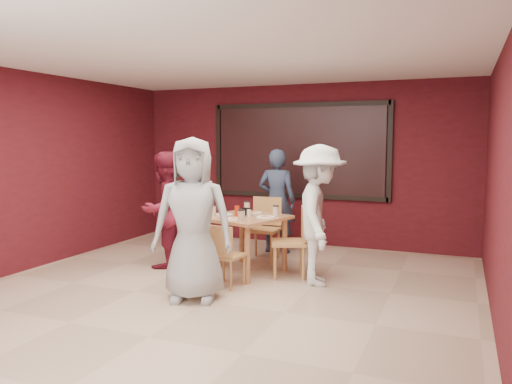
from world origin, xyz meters
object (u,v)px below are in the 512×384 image
at_px(dining_table, 244,223).
at_px(chair_back, 265,225).
at_px(diner_front, 193,219).
at_px(chair_front, 224,252).
at_px(diner_right, 319,215).
at_px(chair_left, 203,236).
at_px(diner_left, 164,210).
at_px(chair_right, 295,238).
at_px(diner_back, 277,201).

relative_size(dining_table, chair_back, 1.31).
relative_size(chair_back, diner_front, 0.51).
bearing_deg(chair_front, diner_right, 30.51).
height_order(chair_left, diner_front, diner_front).
height_order(dining_table, diner_right, diner_right).
relative_size(chair_back, chair_left, 1.23).
bearing_deg(diner_left, diner_right, 98.96).
relative_size(chair_back, chair_right, 1.01).
bearing_deg(diner_right, diner_back, 21.38).
relative_size(chair_back, diner_back, 0.56).
distance_m(diner_front, diner_left, 1.64).
bearing_deg(dining_table, diner_right, -7.72).
bearing_deg(chair_left, chair_right, -2.69).
relative_size(diner_back, diner_left, 1.02).
xyz_separation_m(chair_right, diner_right, (0.39, -0.20, 0.36)).
bearing_deg(chair_front, chair_left, 131.51).
relative_size(diner_left, diner_right, 0.94).
xyz_separation_m(chair_left, diner_left, (-0.48, -0.26, 0.40)).
height_order(diner_front, diner_left, diner_front).
xyz_separation_m(dining_table, chair_front, (0.06, -0.76, -0.24)).
distance_m(dining_table, diner_right, 1.13).
relative_size(chair_front, diner_right, 0.45).
height_order(chair_left, chair_right, chair_right).
distance_m(dining_table, diner_front, 1.34).
xyz_separation_m(chair_right, diner_left, (-1.92, -0.19, 0.30)).
height_order(chair_back, chair_right, chair_back).
distance_m(dining_table, diner_left, 1.22).
xyz_separation_m(diner_back, diner_left, (-1.20, -1.48, -0.01)).
bearing_deg(diner_right, dining_table, 66.83).
distance_m(chair_back, diner_left, 1.56).
bearing_deg(chair_front, chair_back, 92.81).
xyz_separation_m(chair_back, diner_right, (1.12, -0.98, 0.35)).
height_order(diner_front, diner_right, diner_front).
relative_size(dining_table, diner_back, 0.74).
height_order(chair_front, diner_back, diner_back).
xyz_separation_m(diner_front, diner_right, (1.17, 1.16, -0.04)).
relative_size(dining_table, chair_right, 1.33).
xyz_separation_m(chair_back, chair_left, (-0.71, -0.71, -0.10)).
bearing_deg(diner_front, chair_left, 96.77).
xyz_separation_m(dining_table, chair_right, (0.71, 0.05, -0.16)).
bearing_deg(chair_right, diner_front, -119.55).
bearing_deg(chair_right, chair_back, 133.28).
bearing_deg(diner_back, chair_front, 85.19).
xyz_separation_m(dining_table, diner_back, (-0.01, 1.34, 0.16)).
relative_size(chair_right, diner_front, 0.50).
xyz_separation_m(chair_left, diner_front, (0.66, -1.44, 0.50)).
distance_m(chair_left, diner_front, 1.66).
bearing_deg(dining_table, chair_left, 170.52).
xyz_separation_m(dining_table, chair_back, (-0.02, 0.83, -0.15)).
xyz_separation_m(dining_table, diner_front, (-0.06, -1.31, 0.24)).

